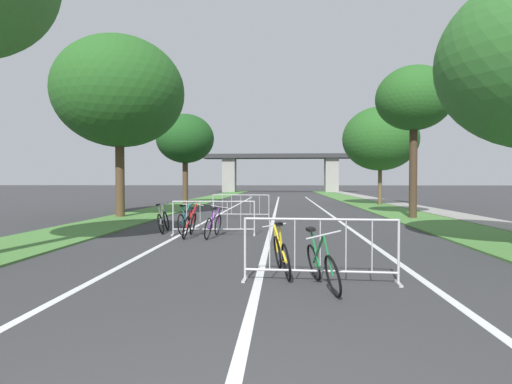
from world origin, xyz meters
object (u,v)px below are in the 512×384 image
at_px(tree_left_pine_near, 119,92).
at_px(bicycle_purple_0, 213,225).
at_px(tree_right_oak_near, 380,139).
at_px(crowd_barrier_third, 241,206).
at_px(tree_right_pine_far, 414,99).
at_px(bicycle_red_5, 190,224).
at_px(crowd_barrier_nearest, 320,250).
at_px(bicycle_yellow_1, 281,254).
at_px(bicycle_teal_4, 186,221).
at_px(crowd_barrier_second, 214,218).
at_px(tree_left_oak_mid, 185,139).
at_px(bicycle_green_3, 322,265).
at_px(bicycle_white_2, 163,221).

relative_size(tree_left_pine_near, bicycle_purple_0, 4.82).
height_order(tree_right_oak_near, crowd_barrier_third, tree_right_oak_near).
bearing_deg(tree_right_pine_far, bicycle_red_5, -142.58).
xyz_separation_m(crowd_barrier_nearest, bicycle_yellow_1, (-0.64, 0.49, -0.16)).
bearing_deg(tree_left_pine_near, bicycle_purple_0, -49.69).
distance_m(tree_left_pine_near, bicycle_red_5, 9.33).
bearing_deg(tree_right_oak_near, bicycle_teal_4, -121.60).
bearing_deg(crowd_barrier_second, tree_left_oak_mid, 106.17).
height_order(tree_left_oak_mid, bicycle_green_3, tree_left_oak_mid).
distance_m(crowd_barrier_nearest, crowd_barrier_second, 6.36).
bearing_deg(crowd_barrier_third, tree_right_oak_near, 50.89).
bearing_deg(bicycle_yellow_1, bicycle_red_5, 110.23).
height_order(crowd_barrier_third, bicycle_green_3, crowd_barrier_third).
bearing_deg(bicycle_white_2, bicycle_yellow_1, -63.08).
distance_m(tree_right_oak_near, crowd_barrier_second, 18.74).
distance_m(tree_left_pine_near, crowd_barrier_third, 7.48).
distance_m(crowd_barrier_third, bicycle_teal_4, 5.43).
distance_m(tree_right_oak_near, crowd_barrier_third, 13.94).
relative_size(tree_left_oak_mid, bicycle_yellow_1, 3.95).
distance_m(crowd_barrier_nearest, bicycle_red_5, 6.27).
xyz_separation_m(crowd_barrier_third, bicycle_purple_0, (-0.19, -6.22, -0.16)).
distance_m(bicycle_purple_0, bicycle_yellow_1, 5.20).
distance_m(bicycle_purple_0, bicycle_red_5, 0.71).
distance_m(tree_right_pine_far, crowd_barrier_second, 10.88).
bearing_deg(bicycle_white_2, crowd_barrier_third, 62.74).
xyz_separation_m(tree_right_oak_near, bicycle_white_2, (-10.42, -15.55, -4.13)).
distance_m(tree_right_pine_far, bicycle_yellow_1, 13.51).
distance_m(crowd_barrier_nearest, bicycle_teal_4, 7.21).
relative_size(tree_right_oak_near, crowd_barrier_second, 2.59).
bearing_deg(bicycle_teal_4, tree_left_pine_near, 134.66).
distance_m(tree_left_pine_near, crowd_barrier_nearest, 14.88).
distance_m(tree_left_pine_near, tree_right_oak_near, 17.37).
relative_size(tree_right_pine_far, tree_right_oak_near, 1.00).
relative_size(tree_right_pine_far, bicycle_red_5, 3.82).
bearing_deg(bicycle_red_5, tree_right_oak_near, 59.02).
xyz_separation_m(tree_right_oak_near, bicycle_yellow_1, (-6.61, -21.38, -4.13)).
relative_size(tree_left_oak_mid, bicycle_teal_4, 3.85).
bearing_deg(bicycle_white_2, bicycle_red_5, -49.24).
height_order(tree_right_oak_near, bicycle_white_2, tree_right_oak_near).
bearing_deg(bicycle_white_2, tree_right_oak_near, 49.91).
bearing_deg(bicycle_purple_0, tree_right_pine_far, 46.44).
bearing_deg(tree_left_oak_mid, tree_left_pine_near, -92.80).
bearing_deg(tree_left_oak_mid, bicycle_white_2, -79.25).
relative_size(crowd_barrier_second, crowd_barrier_third, 1.00).
bearing_deg(crowd_barrier_second, bicycle_purple_0, -81.60).
bearing_deg(crowd_barrier_second, bicycle_red_5, -144.43).
relative_size(crowd_barrier_third, bicycle_teal_4, 1.56).
xyz_separation_m(tree_left_pine_near, crowd_barrier_third, (5.47, -0.01, -5.09)).
height_order(tree_left_pine_near, crowd_barrier_nearest, tree_left_pine_near).
bearing_deg(bicycle_red_5, bicycle_teal_4, 107.33).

